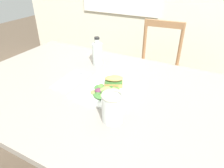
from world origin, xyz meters
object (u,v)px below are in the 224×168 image
(plate_lunch, at_px, (108,90))
(bottle_cold_brew, at_px, (98,55))
(fork_on_napkin, at_px, (74,78))
(mason_jar_iced_tea, at_px, (113,109))
(chair_wooden_far, at_px, (156,69))
(dining_table, at_px, (91,103))
(sandwich_half_front, at_px, (114,81))

(plate_lunch, height_order, bottle_cold_brew, bottle_cold_brew)
(bottle_cold_brew, bearing_deg, fork_on_napkin, -94.40)
(mason_jar_iced_tea, bearing_deg, chair_wooden_far, 96.38)
(bottle_cold_brew, xyz_separation_m, mason_jar_iced_tea, (0.34, -0.44, -0.01))
(chair_wooden_far, relative_size, bottle_cold_brew, 4.78)
(chair_wooden_far, distance_m, bottle_cold_brew, 0.82)
(plate_lunch, xyz_separation_m, bottle_cold_brew, (-0.22, 0.25, 0.06))
(chair_wooden_far, bearing_deg, bottle_cold_brew, -106.75)
(plate_lunch, bearing_deg, dining_table, -175.43)
(bottle_cold_brew, bearing_deg, mason_jar_iced_tea, -52.30)
(fork_on_napkin, bearing_deg, bottle_cold_brew, 85.60)
(sandwich_half_front, distance_m, mason_jar_iced_tea, 0.26)
(fork_on_napkin, bearing_deg, sandwich_half_front, 6.15)
(bottle_cold_brew, height_order, mason_jar_iced_tea, bottle_cold_brew)
(chair_wooden_far, distance_m, plate_lunch, 1.00)
(bottle_cold_brew, bearing_deg, chair_wooden_far, 73.25)
(chair_wooden_far, height_order, sandwich_half_front, chair_wooden_far)
(dining_table, distance_m, bottle_cold_brew, 0.33)
(dining_table, height_order, fork_on_napkin, fork_on_napkin)
(sandwich_half_front, bearing_deg, plate_lunch, -99.62)
(fork_on_napkin, distance_m, bottle_cold_brew, 0.24)
(sandwich_half_front, height_order, bottle_cold_brew, bottle_cold_brew)
(sandwich_half_front, height_order, fork_on_napkin, sandwich_half_front)
(chair_wooden_far, relative_size, mason_jar_iced_tea, 6.80)
(plate_lunch, relative_size, sandwich_half_front, 2.67)
(chair_wooden_far, bearing_deg, fork_on_napkin, -103.79)
(sandwich_half_front, relative_size, fork_on_napkin, 0.60)
(fork_on_napkin, xyz_separation_m, mason_jar_iced_tea, (0.36, -0.21, 0.05))
(chair_wooden_far, xyz_separation_m, fork_on_napkin, (-0.23, -0.94, 0.30))
(chair_wooden_far, xyz_separation_m, mason_jar_iced_tea, (0.13, -1.15, 0.35))
(dining_table, height_order, bottle_cold_brew, bottle_cold_brew)
(dining_table, height_order, chair_wooden_far, chair_wooden_far)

